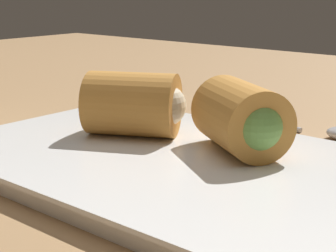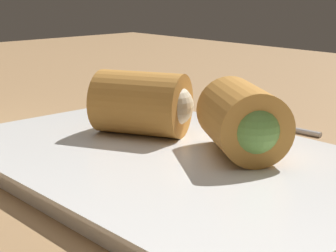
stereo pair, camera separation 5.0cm
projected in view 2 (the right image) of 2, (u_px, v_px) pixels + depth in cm
name	position (u px, v px, depth cm)	size (l,w,h in cm)	color
table_surface	(154.00, 172.00, 43.87)	(180.00, 140.00, 2.00)	#A87F54
serving_plate	(168.00, 163.00, 40.45)	(32.58, 21.64, 1.50)	white
roll_front_left	(244.00, 121.00, 39.05)	(8.71, 8.09, 5.07)	#C68438
roll_front_right	(146.00, 104.00, 44.66)	(8.63, 7.76, 5.07)	#C68438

